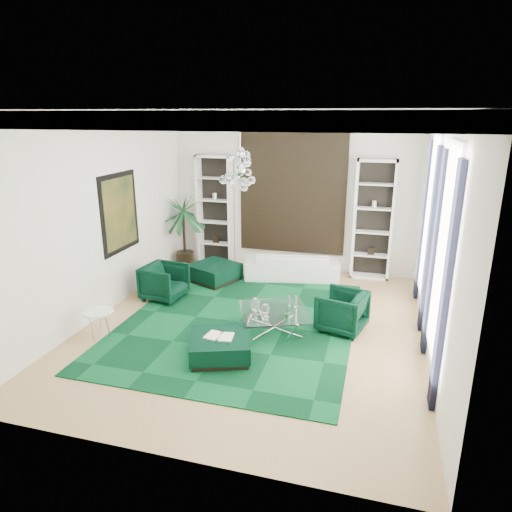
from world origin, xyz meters
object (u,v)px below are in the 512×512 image
(ottoman_side, at_px, (214,273))
(side_table, at_px, (100,325))
(armchair_left, at_px, (164,282))
(palm, at_px, (183,222))
(coffee_table, at_px, (274,321))
(armchair_right, at_px, (342,311))
(ottoman_front, at_px, (220,347))
(sofa, at_px, (292,265))

(ottoman_side, xyz_separation_m, side_table, (-0.94, -3.17, 0.03))
(armchair_left, xyz_separation_m, ottoman_side, (0.65, 1.25, -0.16))
(armchair_left, height_order, ottoman_side, armchair_left)
(ottoman_side, bearing_deg, palm, 142.16)
(coffee_table, distance_m, side_table, 3.06)
(armchair_right, height_order, ottoman_side, armchair_right)
(side_table, relative_size, palm, 0.22)
(coffee_table, xyz_separation_m, side_table, (-2.88, -1.04, 0.04))
(coffee_table, bearing_deg, palm, 135.58)
(coffee_table, height_order, ottoman_side, ottoman_side)
(ottoman_front, height_order, side_table, side_table)
(sofa, distance_m, side_table, 4.70)
(armchair_left, distance_m, armchair_right, 3.78)
(side_table, bearing_deg, palm, 92.63)
(armchair_right, xyz_separation_m, coffee_table, (-1.16, -0.40, -0.17))
(armchair_left, relative_size, armchair_right, 1.02)
(sofa, bearing_deg, side_table, 45.11)
(coffee_table, relative_size, ottoman_side, 1.22)
(coffee_table, bearing_deg, ottoman_front, -118.66)
(ottoman_front, bearing_deg, coffee_table, 61.34)
(palm, bearing_deg, side_table, -87.37)
(armchair_left, relative_size, coffee_table, 0.70)
(armchair_right, bearing_deg, palm, -106.79)
(coffee_table, bearing_deg, sofa, 94.84)
(ottoman_side, distance_m, palm, 1.72)
(sofa, distance_m, coffee_table, 2.87)
(ottoman_side, bearing_deg, armchair_right, -29.19)
(sofa, bearing_deg, armchair_right, 108.90)
(armchair_left, distance_m, ottoman_side, 1.41)
(armchair_right, height_order, palm, palm)
(sofa, height_order, palm, palm)
(side_table, bearing_deg, ottoman_side, 73.52)
(side_table, bearing_deg, ottoman_front, -2.31)
(sofa, xyz_separation_m, side_table, (-2.63, -3.89, -0.08))
(sofa, xyz_separation_m, ottoman_side, (-1.70, -0.73, -0.11))
(armchair_right, distance_m, palm, 5.03)
(ottoman_side, xyz_separation_m, palm, (-1.12, 0.87, 0.96))
(armchair_right, relative_size, coffee_table, 0.69)
(coffee_table, relative_size, palm, 0.50)
(armchair_left, height_order, side_table, armchair_left)
(palm, bearing_deg, armchair_left, -77.41)
(ottoman_side, height_order, palm, palm)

